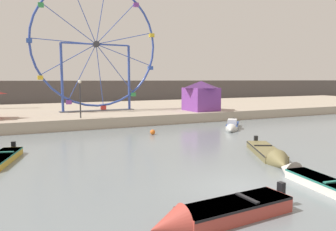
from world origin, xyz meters
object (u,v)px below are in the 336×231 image
object	(u,v)px
ferris_wheel_blue_frame	(96,46)
carnival_booth_purple_stall	(201,95)
motorboat_olive_wood	(271,155)
mooring_buoy_orange	(153,132)
motorboat_faded_red	(215,214)
motorboat_pale_grey	(232,126)
motorboat_white_red_stripe	(311,178)
promenade_lamp_near	(80,93)

from	to	relation	value
ferris_wheel_blue_frame	carnival_booth_purple_stall	size ratio (longest dim) A/B	3.67
motorboat_olive_wood	mooring_buoy_orange	distance (m)	11.04
carnival_booth_purple_stall	mooring_buoy_orange	world-z (taller)	carnival_booth_purple_stall
motorboat_faded_red	mooring_buoy_orange	bearing A→B (deg)	-109.12
ferris_wheel_blue_frame	mooring_buoy_orange	size ratio (longest dim) A/B	33.16
motorboat_pale_grey	carnival_booth_purple_stall	xyz separation A→B (m)	(1.40, 7.97, 2.50)
carnival_booth_purple_stall	motorboat_olive_wood	bearing A→B (deg)	-112.15
motorboat_olive_wood	carnival_booth_purple_stall	xyz separation A→B (m)	(6.07, 18.11, 2.57)
motorboat_olive_wood	motorboat_white_red_stripe	world-z (taller)	motorboat_olive_wood
motorboat_faded_red	ferris_wheel_blue_frame	size ratio (longest dim) A/B	0.37
motorboat_pale_grey	ferris_wheel_blue_frame	xyz separation A→B (m)	(-9.60, 12.59, 8.05)
motorboat_olive_wood	promenade_lamp_near	size ratio (longest dim) A/B	1.64
motorboat_olive_wood	promenade_lamp_near	bearing A→B (deg)	-128.08
ferris_wheel_blue_frame	promenade_lamp_near	size ratio (longest dim) A/B	4.12
motorboat_pale_grey	ferris_wheel_blue_frame	bearing A→B (deg)	-102.97
motorboat_faded_red	carnival_booth_purple_stall	world-z (taller)	carnival_booth_purple_stall
motorboat_olive_wood	promenade_lamp_near	distance (m)	18.58
motorboat_white_red_stripe	mooring_buoy_orange	distance (m)	14.84
motorboat_white_red_stripe	ferris_wheel_blue_frame	xyz separation A→B (m)	(-3.38, 26.89, 8.11)
motorboat_white_red_stripe	ferris_wheel_blue_frame	distance (m)	28.28
motorboat_faded_red	ferris_wheel_blue_frame	bearing A→B (deg)	-99.00
carnival_booth_purple_stall	mooring_buoy_orange	bearing A→B (deg)	-144.22
motorboat_faded_red	carnival_booth_purple_stall	bearing A→B (deg)	-123.49
motorboat_faded_red	motorboat_olive_wood	bearing A→B (deg)	-146.77
motorboat_pale_grey	mooring_buoy_orange	world-z (taller)	motorboat_pale_grey
motorboat_white_red_stripe	ferris_wheel_blue_frame	world-z (taller)	ferris_wheel_blue_frame
motorboat_pale_grey	motorboat_white_red_stripe	bearing A→B (deg)	16.23
motorboat_faded_red	promenade_lamp_near	size ratio (longest dim) A/B	1.53
motorboat_white_red_stripe	mooring_buoy_orange	world-z (taller)	motorboat_white_red_stripe
motorboat_pale_grey	motorboat_olive_wood	bearing A→B (deg)	14.97
promenade_lamp_near	carnival_booth_purple_stall	bearing A→B (deg)	6.52
motorboat_pale_grey	ferris_wheel_blue_frame	world-z (taller)	ferris_wheel_blue_frame
ferris_wheel_blue_frame	promenade_lamp_near	xyz separation A→B (m)	(-3.00, -6.21, -4.98)
motorboat_pale_grey	ferris_wheel_blue_frame	distance (m)	17.76
carnival_booth_purple_stall	mooring_buoy_orange	size ratio (longest dim) A/B	9.03
motorboat_pale_grey	carnival_booth_purple_stall	world-z (taller)	carnival_booth_purple_stall
motorboat_faded_red	motorboat_white_red_stripe	bearing A→B (deg)	-169.47
motorboat_white_red_stripe	carnival_booth_purple_stall	distance (m)	23.68
motorboat_olive_wood	motorboat_white_red_stripe	bearing A→B (deg)	5.99
promenade_lamp_near	mooring_buoy_orange	distance (m)	8.27
carnival_booth_purple_stall	mooring_buoy_orange	xyz separation A→B (m)	(-9.14, -7.51, -2.57)
motorboat_pale_grey	mooring_buoy_orange	distance (m)	7.76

